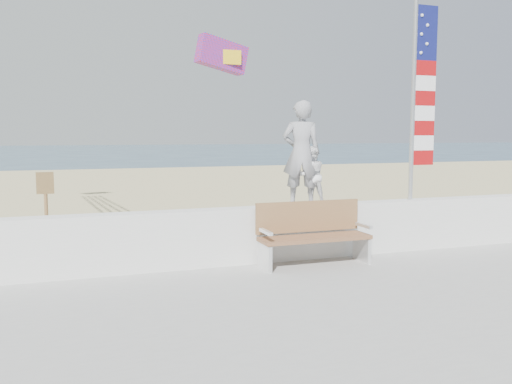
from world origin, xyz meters
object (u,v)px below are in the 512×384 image
(child, at_px, (312,176))
(bench, at_px, (312,233))
(adult, at_px, (301,153))
(flag, at_px, (419,93))

(child, height_order, bench, child)
(bench, bearing_deg, child, 67.54)
(child, bearing_deg, bench, 71.15)
(adult, bearing_deg, child, -158.31)
(bench, height_order, flag, flag)
(flag, bearing_deg, bench, -168.70)
(flag, bearing_deg, child, 179.99)
(child, relative_size, bench, 0.54)
(adult, height_order, child, adult)
(bench, distance_m, flag, 3.27)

